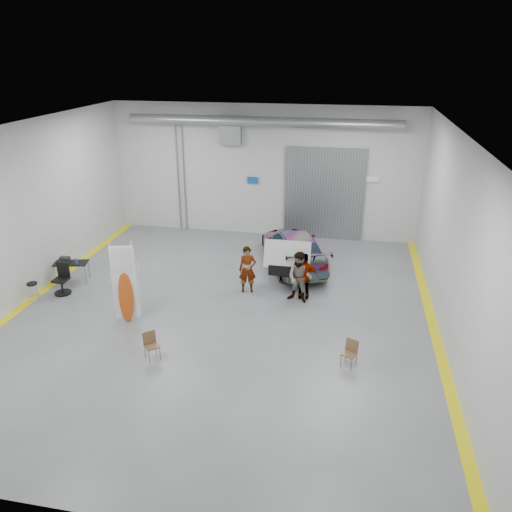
% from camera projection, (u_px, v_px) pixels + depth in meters
% --- Properties ---
extents(ground, '(16.00, 16.00, 0.00)m').
position_uv_depth(ground, '(221.00, 314.00, 16.66)').
color(ground, slate).
rests_on(ground, ground).
extents(room_shell, '(14.02, 16.18, 6.01)m').
position_uv_depth(room_shell, '(241.00, 179.00, 17.06)').
color(room_shell, '#B3B5B7').
rests_on(room_shell, ground).
extents(sedan_car, '(3.59, 5.36, 1.44)m').
position_uv_depth(sedan_car, '(294.00, 248.00, 20.24)').
color(sedan_car, silver).
rests_on(sedan_car, ground).
extents(person_a, '(0.72, 0.56, 1.74)m').
position_uv_depth(person_a, '(247.00, 270.00, 17.90)').
color(person_a, '#966752').
rests_on(person_a, ground).
extents(person_b, '(1.04, 0.89, 1.84)m').
position_uv_depth(person_b, '(300.00, 277.00, 17.17)').
color(person_b, teal).
rests_on(person_b, ground).
extents(person_c, '(1.01, 0.45, 1.72)m').
position_uv_depth(person_c, '(305.00, 277.00, 17.38)').
color(person_c, brown).
rests_on(person_c, ground).
extents(surfboard_display, '(0.77, 0.35, 2.77)m').
position_uv_depth(surfboard_display, '(124.00, 290.00, 15.84)').
color(surfboard_display, white).
rests_on(surfboard_display, ground).
extents(folding_chair_near, '(0.52, 0.59, 0.80)m').
position_uv_depth(folding_chair_near, '(153.00, 351.00, 14.21)').
color(folding_chair_near, brown).
rests_on(folding_chair_near, ground).
extents(folding_chair_far, '(0.48, 0.52, 0.78)m').
position_uv_depth(folding_chair_far, '(349.00, 359.00, 13.86)').
color(folding_chair_far, brown).
rests_on(folding_chair_far, ground).
extents(shop_stool, '(0.38, 0.38, 0.74)m').
position_uv_depth(shop_stool, '(34.00, 293.00, 17.30)').
color(shop_stool, black).
rests_on(shop_stool, ground).
extents(work_table, '(1.33, 0.88, 1.00)m').
position_uv_depth(work_table, '(69.00, 262.00, 18.74)').
color(work_table, gray).
rests_on(work_table, ground).
extents(office_chair, '(0.60, 0.60, 1.12)m').
position_uv_depth(office_chair, '(62.00, 281.00, 17.92)').
color(office_chair, black).
rests_on(office_chair, ground).
extents(trunk_lid, '(1.68, 1.02, 0.04)m').
position_uv_depth(trunk_lid, '(287.00, 251.00, 17.93)').
color(trunk_lid, silver).
rests_on(trunk_lid, sedan_car).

